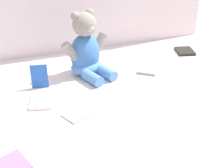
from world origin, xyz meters
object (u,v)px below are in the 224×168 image
Objects in this scene: book_case_5 at (39,76)px; book_case_6 at (79,113)px; book_case_0 at (148,70)px; book_case_1 at (9,167)px; teddy_bear at (86,51)px; book_case_3 at (42,100)px; book_case_4 at (185,51)px.

book_case_5 reaches higher than book_case_6.
book_case_5 is (-0.48, 0.02, 0.05)m from book_case_0.
book_case_0 is 0.76m from book_case_1.
book_case_5 is at bearing 174.94° from teddy_bear.
book_case_0 is 0.92× the size of book_case_1.
book_case_5 is 0.26m from book_case_6.
book_case_3 and book_case_4 have the same top height.
book_case_1 is 1.06m from book_case_4.
book_case_3 is at bearing -163.87° from book_case_6.
teddy_bear reaches higher than book_case_6.
book_case_4 reaches higher than book_case_6.
book_case_5 is (-0.22, -0.06, -0.05)m from teddy_bear.
teddy_bear is 0.23m from book_case_5.
book_case_0 is 0.48m from book_case_5.
book_case_1 is 0.99× the size of book_case_4.
teddy_bear is 2.55× the size of book_case_6.
teddy_bear is at bearing 27.18° from book_case_5.
book_case_1 is 0.98× the size of book_case_5.
book_case_4 is (0.54, 0.05, -0.10)m from teddy_bear.
book_case_1 reaches higher than book_case_6.
book_case_6 is at bearing -55.30° from book_case_5.
book_case_3 reaches higher than book_case_1.
book_case_4 is (0.77, 0.23, -0.00)m from book_case_3.
book_case_1 is at bearing -147.08° from teddy_bear.
book_case_3 is at bearing -163.00° from teddy_bear.
book_case_6 is (-0.38, -0.22, -0.00)m from book_case_0.
book_case_3 is at bearing -149.21° from book_case_4.
book_case_5 is at bearing -157.26° from book_case_4.
book_case_4 is (0.28, 0.13, 0.00)m from book_case_0.
book_case_5 is 0.92× the size of book_case_6.
book_case_1 is 0.86× the size of book_case_3.
teddy_bear is at bearing 132.50° from book_case_6.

